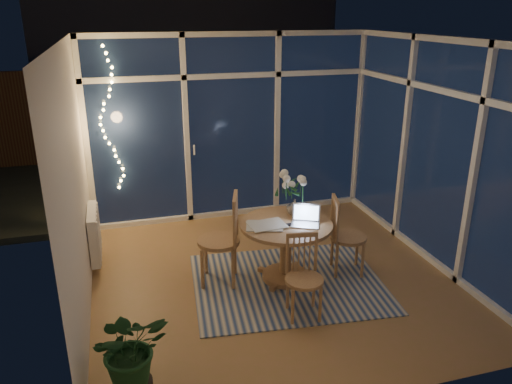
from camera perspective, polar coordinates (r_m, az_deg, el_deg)
The scene contains 25 objects.
floor at distance 5.76m, azimuth 2.17°, elevation -9.74°, with size 4.00×4.00×0.00m, color #9C7944.
ceiling at distance 5.00m, azimuth 2.57°, elevation 17.04°, with size 4.00×4.00×0.00m, color white.
wall_back at distance 7.09m, azimuth -2.78°, elevation 7.36°, with size 4.00×0.04×2.60m, color silver.
wall_front at distance 3.53m, azimuth 12.70°, elevation -6.81°, with size 4.00×0.04×2.60m, color silver.
wall_left at distance 5.00m, azimuth -19.94°, elevation 0.61°, with size 0.04×4.00×2.60m, color silver.
wall_right at distance 6.15m, azimuth 20.39°, elevation 4.08°, with size 0.04×4.00×2.60m, color silver.
window_wall_back at distance 7.06m, azimuth -2.71°, elevation 7.29°, with size 4.00×0.10×2.60m, color white.
window_wall_right at distance 6.12m, azimuth 20.08°, elevation 4.06°, with size 0.10×4.00×2.60m, color white.
radiator at distance 6.16m, azimuth -18.01°, elevation -4.54°, with size 0.10×0.70×0.58m, color white.
fairy_lights at distance 6.75m, azimuth -16.45°, elevation 7.85°, with size 0.24×0.10×1.85m, color #FFD166, non-canonical shape.
garden_patio at distance 10.38m, azimuth -3.86°, elevation 3.74°, with size 12.00×6.00×0.10m, color black.
garden_fence at distance 10.54m, azimuth -7.27°, elevation 9.25°, with size 11.00×0.08×1.80m, color #3C1F15.
neighbour_roof at distance 13.38m, azimuth -8.37°, elevation 17.12°, with size 7.00×3.00×2.20m, color #373842.
garden_shrubs at distance 8.52m, azimuth -10.15°, elevation 3.36°, with size 0.90×0.90×0.90m, color black.
rug at distance 5.66m, azimuth 3.67°, elevation -10.30°, with size 2.08×1.66×0.01m, color beige.
dining_table at distance 5.58m, azimuth 3.40°, elevation -6.81°, with size 1.01×1.01×0.69m, color #916241.
chair_left at distance 5.45m, azimuth -4.32°, elevation -5.38°, with size 0.49×0.49×1.05m, color #916241.
chair_right at distance 5.75m, azimuth 10.51°, elevation -4.90°, with size 0.43×0.43×0.93m, color #916241.
chair_front at distance 4.92m, azimuth 5.54°, elevation -9.76°, with size 0.40×0.40×0.85m, color #916241.
laptop at distance 5.35m, azimuth 5.68°, elevation -2.71°, with size 0.30×0.26×0.22m, color #BCBBC0, non-canonical shape.
flower_vase at distance 5.62m, azimuth 4.43°, elevation -1.59°, with size 0.20×0.20×0.21m, color white.
bowl at distance 5.61m, azimuth 5.82°, elevation -2.60°, with size 0.15×0.15×0.04m, color white.
newspapers at distance 5.35m, azimuth 1.25°, elevation -3.83°, with size 0.39×0.30×0.02m, color silver.
phone at distance 5.39m, azimuth 3.99°, elevation -3.72°, with size 0.11×0.06×0.01m, color black.
potted_plant at distance 4.11m, azimuth -13.99°, elevation -17.90°, with size 0.54×0.47×0.76m, color #194622.
Camera 1 is at (-1.59, -4.73, 2.88)m, focal length 35.00 mm.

